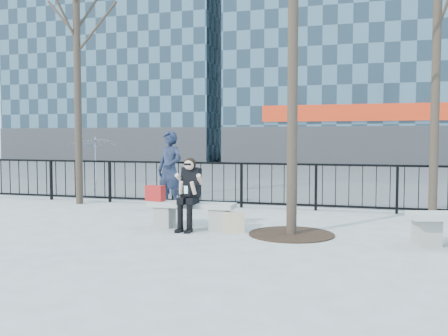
# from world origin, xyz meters

# --- Properties ---
(ground) EXTENTS (120.00, 120.00, 0.00)m
(ground) POSITION_xyz_m (0.00, 0.00, 0.00)
(ground) COLOR gray
(ground) RESTS_ON ground
(street_surface) EXTENTS (60.00, 23.00, 0.01)m
(street_surface) POSITION_xyz_m (0.00, 15.00, 0.00)
(street_surface) COLOR #474747
(street_surface) RESTS_ON ground
(railing) EXTENTS (14.00, 0.06, 1.10)m
(railing) POSITION_xyz_m (0.00, 3.00, 0.55)
(railing) COLOR black
(railing) RESTS_ON ground
(building_left) EXTENTS (16.20, 10.20, 22.60)m
(building_left) POSITION_xyz_m (-15.00, 27.00, 11.30)
(building_left) COLOR #45616F
(building_left) RESTS_ON ground
(tree_left) EXTENTS (2.80, 2.80, 6.50)m
(tree_left) POSITION_xyz_m (-4.00, 2.50, 4.86)
(tree_left) COLOR black
(tree_left) RESTS_ON ground
(tree_grate) EXTENTS (1.50, 1.50, 0.02)m
(tree_grate) POSITION_xyz_m (1.90, -0.10, 0.01)
(tree_grate) COLOR black
(tree_grate) RESTS_ON ground
(bench_main) EXTENTS (1.65, 0.46, 0.49)m
(bench_main) POSITION_xyz_m (0.00, 0.00, 0.30)
(bench_main) COLOR gray
(bench_main) RESTS_ON ground
(seated_woman) EXTENTS (0.50, 0.64, 1.34)m
(seated_woman) POSITION_xyz_m (0.00, -0.16, 0.67)
(seated_woman) COLOR black
(seated_woman) RESTS_ON ground
(handbag) EXTENTS (0.39, 0.23, 0.30)m
(handbag) POSITION_xyz_m (-0.75, 0.02, 0.64)
(handbag) COLOR #A81614
(handbag) RESTS_ON bench_main
(shopping_bag) EXTENTS (0.42, 0.26, 0.37)m
(shopping_bag) POSITION_xyz_m (0.87, -0.18, 0.19)
(shopping_bag) COLOR beige
(shopping_bag) RESTS_ON ground
(standing_man) EXTENTS (0.79, 0.63, 1.87)m
(standing_man) POSITION_xyz_m (-1.41, 2.34, 0.94)
(standing_man) COLOR black
(standing_man) RESTS_ON ground
(vendor_umbrella) EXTENTS (2.55, 2.57, 1.77)m
(vendor_umbrella) POSITION_xyz_m (-6.51, 7.44, 0.88)
(vendor_umbrella) COLOR gold
(vendor_umbrella) RESTS_ON ground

